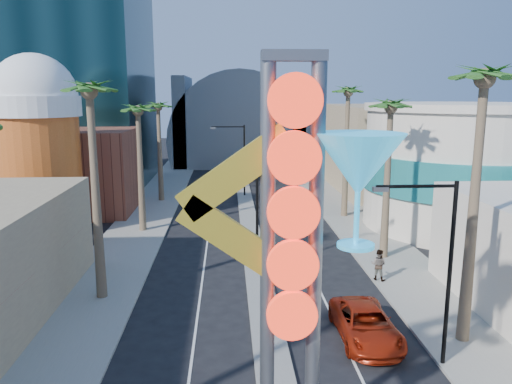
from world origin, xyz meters
name	(u,v)px	position (x,y,z in m)	size (l,w,h in m)	color
sidewalk_west	(147,216)	(-9.50, 35.00, 0.07)	(5.00, 100.00, 0.15)	gray
sidewalk_east	(347,214)	(9.50, 35.00, 0.07)	(5.00, 100.00, 0.15)	gray
median	(247,208)	(0.00, 38.00, 0.07)	(1.60, 84.00, 0.15)	gray
brick_filler_west	(82,171)	(-16.00, 38.00, 4.00)	(10.00, 10.00, 8.00)	brown
filler_east	(376,148)	(16.00, 48.00, 5.00)	(10.00, 20.00, 10.00)	#9C8364
beer_mug	(38,138)	(-17.00, 30.00, 7.84)	(7.00, 7.00, 14.50)	#B44E18
turquoise_building	(461,167)	(18.00, 30.00, 5.25)	(16.60, 16.60, 10.60)	beige
canopy	(239,137)	(0.00, 72.00, 4.31)	(22.00, 16.00, 22.00)	slate
neon_sign	(320,236)	(0.82, 2.96, 7.31)	(6.53, 2.60, 12.55)	gray
streetlight_0	(266,198)	(0.55, 20.00, 4.88)	(3.79, 0.25, 8.00)	black
streetlight_1	(239,153)	(-0.55, 44.00, 4.88)	(3.79, 0.25, 8.00)	black
streetlight_2	(439,258)	(6.72, 8.00, 4.83)	(3.45, 0.25, 8.00)	black
palm_1	(90,104)	(-9.00, 16.00, 10.82)	(2.40, 2.40, 12.70)	brown
palm_2	(138,118)	(-9.00, 30.00, 9.48)	(2.40, 2.40, 11.20)	brown
palm_3	(158,112)	(-9.00, 42.00, 9.48)	(2.40, 2.40, 11.20)	brown
palm_5	(483,96)	(9.00, 10.00, 11.27)	(2.40, 2.40, 13.20)	brown
palm_6	(390,116)	(9.00, 22.00, 9.93)	(2.40, 2.40, 11.70)	brown
palm_7	(348,100)	(9.00, 34.00, 10.82)	(2.40, 2.40, 12.70)	brown
red_pickup	(366,324)	(4.53, 10.48, 0.77)	(2.56, 5.54, 1.54)	#AB250D
pedestrian_b	(379,265)	(7.30, 17.63, 1.12)	(0.94, 0.73, 1.94)	gray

